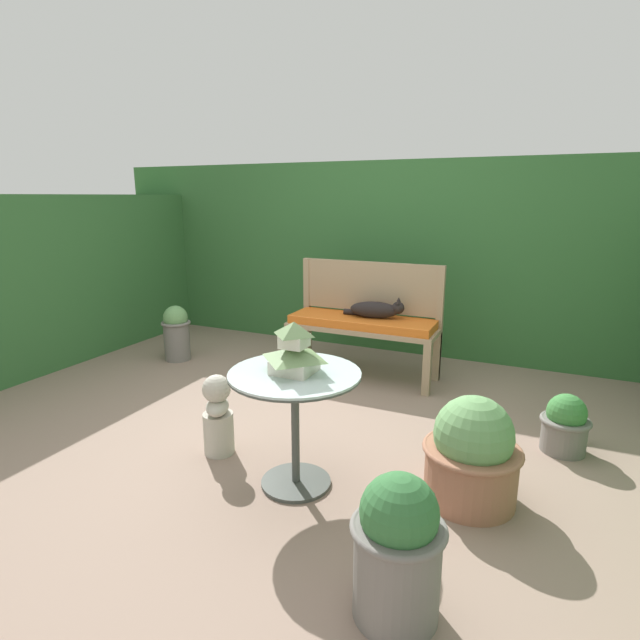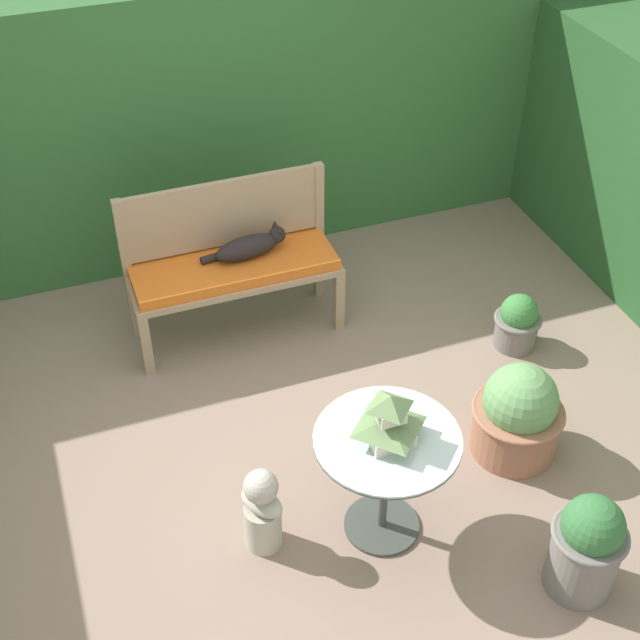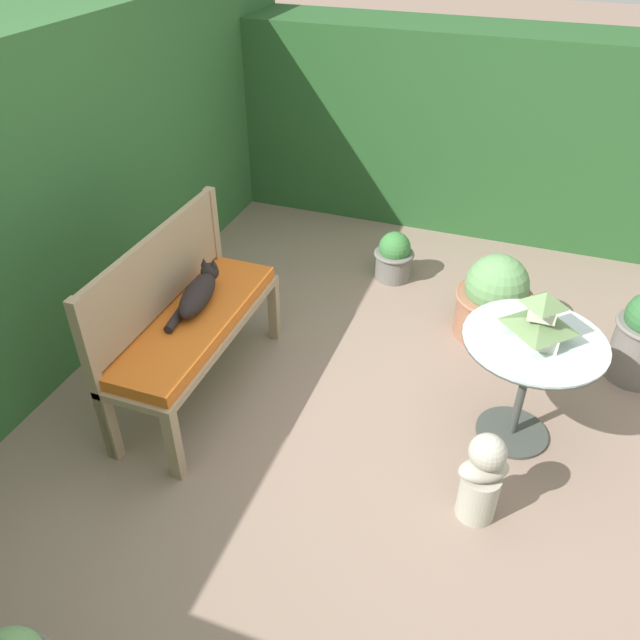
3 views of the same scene
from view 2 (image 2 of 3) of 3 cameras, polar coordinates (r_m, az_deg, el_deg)
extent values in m
plane|color=gray|center=(4.96, -2.20, -8.77)|extent=(30.00, 30.00, 0.00)
cube|color=#336633|center=(6.32, -9.54, 13.06)|extent=(6.40, 0.94, 1.88)
cube|color=tan|center=(5.41, -11.08, -1.54)|extent=(0.06, 0.06, 0.42)
cube|color=tan|center=(5.64, 1.22, 1.24)|extent=(0.06, 0.06, 0.42)
cube|color=tan|center=(5.70, -11.81, 0.78)|extent=(0.06, 0.06, 0.42)
cube|color=tan|center=(5.91, -0.07, 3.34)|extent=(0.06, 0.06, 0.42)
cube|color=tan|center=(5.49, -5.48, 2.91)|extent=(1.29, 0.43, 0.04)
cube|color=orange|center=(5.46, -5.51, 3.37)|extent=(1.24, 0.40, 0.07)
cube|color=tan|center=(5.54, -12.23, 3.12)|extent=(0.06, 0.06, 0.99)
cube|color=tan|center=(5.76, -0.09, 5.67)|extent=(0.06, 0.06, 0.99)
cube|color=tan|center=(5.47, -6.25, 6.80)|extent=(1.24, 0.04, 0.44)
ellipsoid|color=black|center=(5.44, -4.66, 4.65)|extent=(0.43, 0.20, 0.14)
sphere|color=black|center=(5.49, -2.76, 5.47)|extent=(0.11, 0.11, 0.11)
cone|color=black|center=(5.48, -2.92, 6.17)|extent=(0.04, 0.04, 0.05)
cone|color=black|center=(5.43, -2.65, 5.87)|extent=(0.04, 0.04, 0.05)
cylinder|color=black|center=(5.46, -6.50, 4.10)|extent=(0.23, 0.08, 0.05)
cylinder|color=#424742|center=(4.67, 3.96, -12.93)|extent=(0.38, 0.38, 0.02)
cylinder|color=#424742|center=(4.42, 4.14, -10.47)|extent=(0.04, 0.04, 0.64)
cylinder|color=silver|center=(4.18, 4.35, -7.59)|extent=(0.70, 0.70, 0.01)
torus|color=#424742|center=(4.19, 4.34, -7.70)|extent=(0.70, 0.70, 0.02)
cube|color=silver|center=(4.15, 4.37, -7.19)|extent=(0.20, 0.20, 0.07)
pyramid|color=#668451|center=(4.10, 4.42, -6.54)|extent=(0.28, 0.28, 0.06)
cube|color=silver|center=(4.05, 4.47, -5.90)|extent=(0.13, 0.13, 0.07)
pyramid|color=#668451|center=(4.01, 4.51, -5.22)|extent=(0.17, 0.17, 0.07)
cylinder|color=#B7B2A3|center=(4.51, -3.65, -12.97)|extent=(0.18, 0.18, 0.26)
ellipsoid|color=#B7B2A3|center=(4.37, -3.75, -11.56)|extent=(0.24, 0.28, 0.09)
sphere|color=#B7B2A3|center=(4.28, -3.81, -10.60)|extent=(0.17, 0.17, 0.17)
cylinder|color=#9E664C|center=(5.01, 12.36, -6.82)|extent=(0.47, 0.47, 0.30)
torus|color=#9E664C|center=(4.91, 12.58, -5.70)|extent=(0.50, 0.50, 0.03)
sphere|color=#66995B|center=(4.86, 12.72, -5.02)|extent=(0.40, 0.40, 0.40)
cylinder|color=slate|center=(4.48, 16.48, -14.42)|extent=(0.32, 0.32, 0.39)
torus|color=slate|center=(4.34, 16.93, -12.99)|extent=(0.36, 0.36, 0.03)
sphere|color=#336B38|center=(4.29, 17.08, -12.47)|extent=(0.29, 0.29, 0.29)
cylinder|color=slate|center=(5.70, 12.43, -0.68)|extent=(0.27, 0.27, 0.22)
torus|color=slate|center=(5.64, 12.56, 0.07)|extent=(0.30, 0.30, 0.03)
sphere|color=#3D7F3D|center=(5.61, 12.64, 0.48)|extent=(0.23, 0.23, 0.23)
camera|label=1|loc=(3.25, 43.08, -16.27)|focal=28.00mm
camera|label=3|loc=(3.27, -42.68, 7.27)|focal=35.00mm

